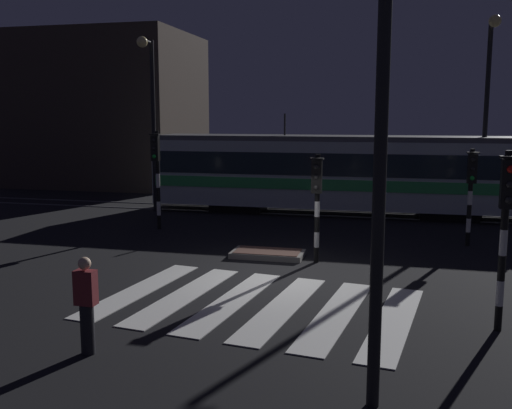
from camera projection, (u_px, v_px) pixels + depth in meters
The scene contains 15 objects.
ground_plane at pixel (278, 277), 14.78m from camera, with size 120.00×120.00×0.00m, color black.
rail_near at pixel (323, 216), 23.74m from camera, with size 80.00×0.12×0.03m, color #59595E.
rail_far at pixel (328, 210), 25.12m from camera, with size 80.00×0.12×0.03m, color #59595E.
crosswalk_zebra at pixel (257, 304), 12.62m from camera, with size 7.11×5.39×0.02m.
traffic_island at pixel (268, 254), 16.89m from camera, with size 2.08×1.08×0.18m.
traffic_light_corner_far_right at pixel (471, 183), 17.95m from camera, with size 0.36×0.42×3.05m.
traffic_light_corner_near_right at pixel (506, 214), 10.67m from camera, with size 0.36×0.42×3.44m.
traffic_light_corner_far_left at pixel (157, 165), 20.61m from camera, with size 0.36×0.42×3.53m.
traffic_light_median_centre at pixel (317, 192), 15.87m from camera, with size 0.36×0.42×3.03m.
street_lamp_near_kerb at pixel (383, 57), 7.27m from camera, with size 0.44×1.21×7.62m.
street_lamp_trackside_right at pixel (488, 96), 21.79m from camera, with size 0.44×1.21×7.64m.
street_lamp_trackside_left at pixel (151, 104), 24.01m from camera, with size 0.44×1.21×7.18m.
tram at pixel (340, 172), 24.02m from camera, with size 15.88×2.58×4.15m.
pedestrian_waiting_at_kerb at pixel (86, 305), 9.89m from camera, with size 0.36×0.24×1.71m.
building_backdrop at pixel (108, 110), 34.78m from camera, with size 10.02×8.00×8.78m, color #382D28.
Camera 1 is at (2.86, -14.05, 4.06)m, focal length 40.75 mm.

